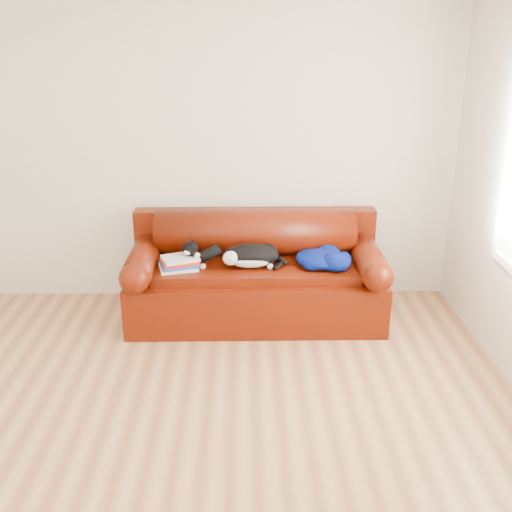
% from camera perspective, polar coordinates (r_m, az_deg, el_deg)
% --- Properties ---
extents(ground, '(4.50, 4.50, 0.00)m').
position_cam_1_polar(ground, '(3.92, -7.15, -15.51)').
color(ground, brown).
rests_on(ground, ground).
extents(room_shell, '(4.52, 4.02, 2.61)m').
position_cam_1_polar(room_shell, '(3.24, -6.22, 9.18)').
color(room_shell, beige).
rests_on(room_shell, ground).
extents(sofa_base, '(2.10, 0.90, 0.50)m').
position_cam_1_polar(sofa_base, '(5.08, -0.03, -3.35)').
color(sofa_base, '#3C0C02').
rests_on(sofa_base, ground).
extents(sofa_back, '(2.10, 1.01, 0.88)m').
position_cam_1_polar(sofa_back, '(5.19, -0.08, 0.81)').
color(sofa_back, '#3C0C02').
rests_on(sofa_back, ground).
extents(book_stack, '(0.35, 0.30, 0.10)m').
position_cam_1_polar(book_stack, '(4.87, -7.31, -0.66)').
color(book_stack, white).
rests_on(book_stack, sofa_base).
extents(cat, '(0.67, 0.36, 0.24)m').
position_cam_1_polar(cat, '(4.86, -0.54, -0.02)').
color(cat, black).
rests_on(cat, sofa_base).
extents(blanket, '(0.51, 0.52, 0.15)m').
position_cam_1_polar(blanket, '(4.92, 6.32, -0.20)').
color(blanket, '#020B47').
rests_on(blanket, sofa_base).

